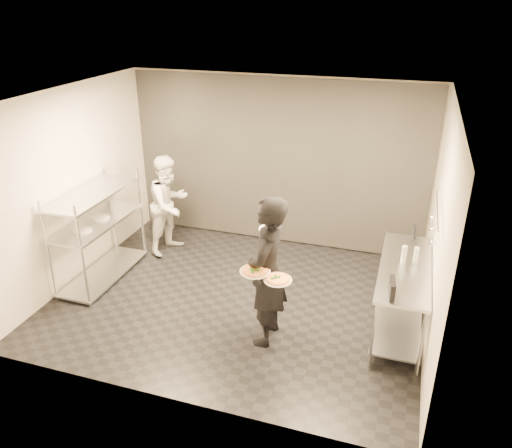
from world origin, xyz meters
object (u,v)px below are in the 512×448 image
(bottle_green, at_px, (404,255))
(prep_counter, at_px, (402,287))
(bottle_dark, at_px, (415,232))
(pass_rack, at_px, (98,230))
(pizza_plate_near, at_px, (255,271))
(pizza_plate_far, at_px, (278,279))
(salad_plate, at_px, (270,227))
(pos_monitor, at_px, (392,288))
(bottle_clear, at_px, (416,255))
(chef, at_px, (169,204))
(waiter, at_px, (267,272))

(bottle_green, bearing_deg, prep_counter, -63.46)
(bottle_dark, bearing_deg, pass_rack, -169.66)
(pizza_plate_near, bearing_deg, pass_rack, 161.99)
(prep_counter, xyz_separation_m, pizza_plate_near, (-1.63, -0.88, 0.43))
(prep_counter, relative_size, bottle_dark, 9.05)
(pizza_plate_far, relative_size, salad_plate, 1.23)
(bottle_dark, bearing_deg, pos_monitor, -97.10)
(bottle_clear, bearing_deg, pass_rack, -178.24)
(pass_rack, relative_size, chef, 0.98)
(prep_counter, relative_size, waiter, 0.95)
(pizza_plate_far, xyz_separation_m, salad_plate, (-0.26, 0.55, 0.35))
(pizza_plate_far, xyz_separation_m, bottle_clear, (1.46, 1.06, -0.00))
(waiter, bearing_deg, prep_counter, 113.56)
(bottle_clear, relative_size, bottle_dark, 1.01)
(pizza_plate_far, distance_m, bottle_clear, 1.80)
(prep_counter, xyz_separation_m, salad_plate, (-1.61, -0.37, 0.75))
(pizza_plate_near, relative_size, bottle_clear, 1.77)
(pizza_plate_far, relative_size, bottle_green, 1.40)
(chef, relative_size, salad_plate, 6.26)
(pass_rack, bearing_deg, bottle_clear, 1.76)
(pass_rack, distance_m, bottle_clear, 4.45)
(pass_rack, distance_m, pos_monitor, 4.28)
(pos_monitor, height_order, bottle_green, bottle_green)
(prep_counter, distance_m, waiter, 1.72)
(salad_plate, bearing_deg, waiter, -77.46)
(waiter, bearing_deg, pass_rack, -104.22)
(pos_monitor, bearing_deg, bottle_clear, 68.30)
(pizza_plate_near, height_order, bottle_green, bottle_green)
(pos_monitor, xyz_separation_m, bottle_dark, (0.19, 1.52, 0.00))
(pass_rack, height_order, pos_monitor, pass_rack)
(prep_counter, bearing_deg, salad_plate, -167.04)
(prep_counter, height_order, pizza_plate_near, pizza_plate_near)
(salad_plate, relative_size, pos_monitor, 0.97)
(pizza_plate_far, xyz_separation_m, bottle_green, (1.31, 1.00, 0.01))
(pass_rack, relative_size, pizza_plate_near, 4.51)
(pizza_plate_near, bearing_deg, bottle_dark, 44.67)
(chef, height_order, bottle_dark, chef)
(waiter, distance_m, pos_monitor, 1.42)
(bottle_dark, bearing_deg, pizza_plate_far, -129.42)
(pizza_plate_far, bearing_deg, pizza_plate_near, 170.87)
(prep_counter, xyz_separation_m, pizza_plate_far, (-1.35, -0.93, 0.40))
(pass_rack, relative_size, pos_monitor, 5.94)
(salad_plate, bearing_deg, pizza_plate_far, -64.74)
(prep_counter, distance_m, bottle_green, 0.42)
(prep_counter, bearing_deg, pass_rack, -179.97)
(prep_counter, bearing_deg, bottle_clear, 51.52)
(prep_counter, xyz_separation_m, bottle_clear, (0.11, 0.13, 0.39))
(pass_rack, relative_size, waiter, 0.85)
(chef, distance_m, salad_plate, 2.64)
(salad_plate, relative_size, bottle_dark, 1.31)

